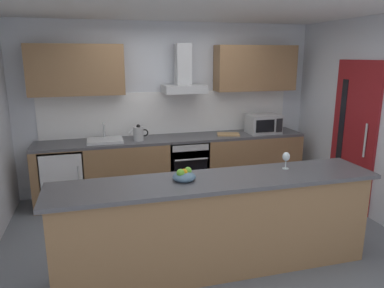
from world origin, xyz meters
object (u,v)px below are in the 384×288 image
(fruit_bowl, at_px, (184,176))
(wine_glass, at_px, (286,157))
(oven, at_px, (186,165))
(refrigerator, at_px, (64,177))
(microwave, at_px, (263,124))
(chopping_board, at_px, (228,134))
(kettle, at_px, (139,133))
(range_hood, at_px, (184,77))
(sink, at_px, (105,140))

(fruit_bowl, bearing_deg, wine_glass, 3.79)
(oven, relative_size, wine_glass, 4.50)
(refrigerator, height_order, microwave, microwave)
(microwave, xyz_separation_m, chopping_board, (-0.59, 0.00, -0.14))
(kettle, relative_size, range_hood, 0.40)
(kettle, xyz_separation_m, chopping_board, (1.39, 0.01, -0.09))
(kettle, bearing_deg, range_hood, 12.82)
(sink, bearing_deg, fruit_bowl, -72.34)
(refrigerator, height_order, range_hood, range_hood)
(oven, height_order, fruit_bowl, fruit_bowl)
(range_hood, height_order, fruit_bowl, range_hood)
(refrigerator, distance_m, sink, 0.78)
(kettle, xyz_separation_m, wine_glass, (1.28, -1.95, 0.08))
(kettle, bearing_deg, refrigerator, 178.36)
(oven, relative_size, range_hood, 1.11)
(sink, bearing_deg, range_hood, 5.65)
(refrigerator, bearing_deg, kettle, -1.64)
(sink, distance_m, wine_glass, 2.66)
(wine_glass, bearing_deg, chopping_board, 86.68)
(sink, distance_m, fruit_bowl, 2.17)
(refrigerator, height_order, kettle, kettle)
(sink, relative_size, range_hood, 0.69)
(fruit_bowl, bearing_deg, microwave, 48.29)
(chopping_board, bearing_deg, microwave, -0.41)
(oven, bearing_deg, sink, 179.47)
(chopping_board, bearing_deg, wine_glass, -93.32)
(chopping_board, bearing_deg, kettle, -179.59)
(microwave, height_order, sink, microwave)
(fruit_bowl, bearing_deg, range_hood, 76.13)
(kettle, distance_m, range_hood, 1.07)
(oven, xyz_separation_m, fruit_bowl, (-0.54, -2.06, 0.55))
(microwave, relative_size, range_hood, 0.69)
(microwave, xyz_separation_m, wine_glass, (-0.70, -1.95, 0.04))
(microwave, relative_size, sink, 1.00)
(sink, distance_m, kettle, 0.49)
(sink, xyz_separation_m, kettle, (0.48, -0.04, 0.08))
(fruit_bowl, bearing_deg, oven, 75.29)
(wine_glass, height_order, fruit_bowl, wine_glass)
(wine_glass, distance_m, fruit_bowl, 1.11)
(oven, relative_size, kettle, 2.77)
(range_hood, height_order, chopping_board, range_hood)
(oven, distance_m, wine_glass, 2.15)
(kettle, distance_m, fruit_bowl, 2.03)
(kettle, relative_size, fruit_bowl, 1.31)
(oven, relative_size, chopping_board, 2.35)
(chopping_board, bearing_deg, refrigerator, 179.51)
(refrigerator, xyz_separation_m, wine_glass, (2.36, -1.98, 0.66))
(oven, xyz_separation_m, microwave, (1.27, -0.03, 0.59))
(oven, height_order, wine_glass, wine_glass)
(fruit_bowl, relative_size, chopping_board, 0.65)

